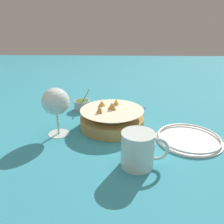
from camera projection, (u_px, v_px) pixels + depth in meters
ground_plane at (113, 129)px, 0.81m from camera, size 4.00×4.00×0.00m
food_basket at (112, 118)px, 0.82m from camera, size 0.24×0.24×0.10m
sauce_cup at (82, 105)px, 0.98m from camera, size 0.07×0.07×0.10m
wine_glass at (56, 103)px, 0.73m from camera, size 0.09×0.09×0.17m
beer_mug at (138, 151)px, 0.59m from camera, size 0.13×0.09×0.10m
side_plate at (189, 138)px, 0.73m from camera, size 0.22×0.22×0.01m
napkin at (134, 108)px, 1.00m from camera, size 0.12×0.09×0.01m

